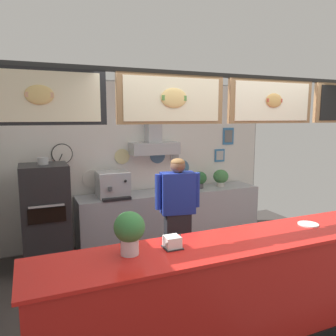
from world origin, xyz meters
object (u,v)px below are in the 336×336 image
Objects in this scene: potted_thyme at (221,177)px; potted_sage at (200,179)px; condiment_plate at (308,224)px; espresso_machine at (113,185)px; shop_worker at (178,216)px; napkin_holder at (172,243)px; basil_vase at (129,231)px; pizza_oven at (46,217)px.

potted_sage is at bearing 177.28° from potted_thyme.
potted_thyme reaches higher than condiment_plate.
condiment_plate is at bearing -59.84° from espresso_machine.
shop_worker is 1.45m from napkin_holder.
espresso_machine is at bearing -179.34° from potted_thyme.
shop_worker reaches higher than potted_sage.
potted_sage is 1.80× the size of napkin_holder.
pizza_oven is at bearing 103.41° from basil_vase.
condiment_plate is at bearing 135.94° from shop_worker.
pizza_oven is at bearing -22.76° from shop_worker.
pizza_oven is at bearing -174.64° from potted_thyme.
pizza_oven is 4.42× the size of basil_vase.
shop_worker reaches higher than espresso_machine.
potted_sage is at bearing 57.10° from napkin_holder.
condiment_plate is (-0.52, -2.55, -0.04)m from potted_thyme.
potted_thyme is at bearing -2.72° from potted_sage.
pizza_oven is 3.38m from condiment_plate.
napkin_holder is at bearing 73.27° from shop_worker.
espresso_machine is 2.38× the size of condiment_plate.
shop_worker is at bearing -138.54° from potted_thyme.
shop_worker is 9.94× the size of napkin_holder.
napkin_holder is (-0.10, -2.54, -0.02)m from espresso_machine.
shop_worker is 3.22× the size of espresso_machine.
potted_sage is at bearing 6.66° from pizza_oven.
basil_vase reaches higher than condiment_plate.
potted_thyme is (1.45, 1.28, 0.19)m from shop_worker.
espresso_machine is (1.02, 0.26, 0.34)m from pizza_oven.
condiment_plate is at bearing -42.38° from pizza_oven.
basil_vase is (-2.47, -2.55, 0.15)m from potted_thyme.
shop_worker is at bearing -128.38° from potted_sage.
potted_thyme is 3.55m from basil_vase.
shop_worker is 5.28× the size of potted_thyme.
pizza_oven is 3.04m from potted_thyme.
potted_thyme is 3.31m from napkin_holder.
basil_vase is (-1.02, -1.27, 0.35)m from shop_worker.
pizza_oven is at bearing -165.70° from espresso_machine.
potted_sage is 2.57m from condiment_plate.
espresso_machine is 2.57m from basil_vase.
pizza_oven is 1.10m from espresso_machine.
pizza_oven is 0.98× the size of shop_worker.
basil_vase is 0.41m from napkin_holder.
basil_vase is 1.96m from condiment_plate.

